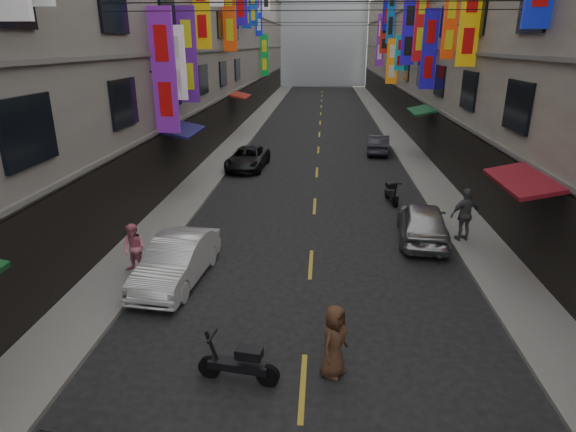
% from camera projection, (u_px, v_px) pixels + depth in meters
% --- Properties ---
extents(sidewalk_left, '(2.00, 90.00, 0.12)m').
position_uv_depth(sidewalk_left, '(245.00, 133.00, 38.70)').
color(sidewalk_left, slate).
rests_on(sidewalk_left, ground).
extents(sidewalk_right, '(2.00, 90.00, 0.12)m').
position_uv_depth(sidewalk_right, '(396.00, 135.00, 37.88)').
color(sidewalk_right, slate).
rests_on(sidewalk_right, ground).
extents(building_row_left, '(10.14, 90.00, 19.00)m').
position_uv_depth(building_row_left, '(162.00, 6.00, 35.92)').
color(building_row_left, gray).
rests_on(building_row_left, ground).
extents(building_row_right, '(10.14, 90.00, 19.00)m').
position_uv_depth(building_row_right, '(490.00, 4.00, 34.27)').
color(building_row_right, '#A29988').
rests_on(building_row_right, ground).
extents(haze_block, '(18.00, 8.00, 22.00)m').
position_uv_depth(haze_block, '(324.00, 17.00, 81.51)').
color(haze_block, '#ACB5BF').
rests_on(haze_block, ground).
extents(shop_signage, '(14.00, 55.00, 12.16)m').
position_uv_depth(shop_signage, '(320.00, 3.00, 28.42)').
color(shop_signage, '#0E11AD').
rests_on(shop_signage, ground).
extents(street_awnings, '(13.99, 35.20, 0.41)m').
position_uv_depth(street_awnings, '(290.00, 131.00, 22.36)').
color(street_awnings, '#144D20').
rests_on(street_awnings, ground).
extents(overhead_cables, '(14.00, 38.04, 1.24)m').
position_uv_depth(overhead_cables, '(320.00, 2.00, 24.07)').
color(overhead_cables, black).
rests_on(overhead_cables, ground).
extents(lane_markings, '(0.12, 80.20, 0.01)m').
position_uv_depth(lane_markings, '(319.00, 141.00, 35.49)').
color(lane_markings, gold).
rests_on(lane_markings, ground).
extents(scooter_crossing, '(1.80, 0.58, 1.14)m').
position_uv_depth(scooter_crossing, '(240.00, 364.00, 10.17)').
color(scooter_crossing, black).
rests_on(scooter_crossing, ground).
extents(scooter_far_right, '(0.58, 1.80, 1.14)m').
position_uv_depth(scooter_far_right, '(391.00, 193.00, 21.75)').
color(scooter_far_right, black).
rests_on(scooter_far_right, ground).
extents(car_left_mid, '(1.85, 4.30, 1.38)m').
position_uv_depth(car_left_mid, '(177.00, 261.00, 14.43)').
color(car_left_mid, white).
rests_on(car_left_mid, ground).
extents(car_left_far, '(2.28, 4.46, 1.21)m').
position_uv_depth(car_left_far, '(248.00, 158.00, 27.67)').
color(car_left_far, black).
rests_on(car_left_far, ground).
extents(car_right_mid, '(2.12, 4.34, 1.43)m').
position_uv_depth(car_right_mid, '(423.00, 222.00, 17.52)').
color(car_right_mid, '#A8A8AD').
rests_on(car_right_mid, ground).
extents(car_right_far, '(1.82, 3.86, 1.22)m').
position_uv_depth(car_right_far, '(379.00, 144.00, 31.44)').
color(car_right_far, '#2C2A33').
rests_on(car_right_far, ground).
extents(pedestrian_lfar, '(0.89, 0.73, 1.57)m').
position_uv_depth(pedestrian_lfar, '(134.00, 249.00, 14.73)').
color(pedestrian_lfar, pink).
rests_on(pedestrian_lfar, sidewalk_left).
extents(pedestrian_rfar, '(1.27, 0.94, 1.93)m').
position_uv_depth(pedestrian_rfar, '(465.00, 215.00, 17.11)').
color(pedestrian_rfar, '#575659').
rests_on(pedestrian_rfar, sidewalk_right).
extents(pedestrian_crossing, '(0.90, 0.99, 1.67)m').
position_uv_depth(pedestrian_crossing, '(334.00, 341.00, 10.27)').
color(pedestrian_crossing, '#503220').
rests_on(pedestrian_crossing, ground).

